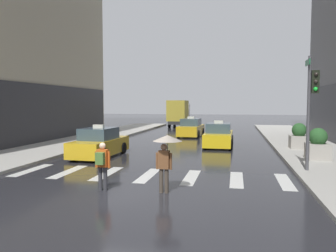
{
  "coord_description": "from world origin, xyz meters",
  "views": [
    {
      "loc": [
        3.54,
        -9.99,
        2.98
      ],
      "look_at": [
        -0.19,
        8.0,
        1.72
      ],
      "focal_mm": 35.13,
      "sensor_mm": 36.0,
      "label": 1
    }
  ],
  "objects_px": {
    "pedestrian_with_backpack": "(102,163)",
    "planter_near_corner": "(318,145)",
    "taxi_second": "(219,136)",
    "planter_mid_block": "(299,137)",
    "taxi_third": "(191,128)",
    "taxi_lead": "(100,144)",
    "pedestrian_with_umbrella": "(166,148)",
    "box_truck": "(179,112)",
    "traffic_light_pole": "(312,97)"
  },
  "relations": [
    {
      "from": "box_truck",
      "to": "pedestrian_with_umbrella",
      "type": "distance_m",
      "value": 31.47
    },
    {
      "from": "pedestrian_with_umbrella",
      "to": "planter_near_corner",
      "type": "xyz_separation_m",
      "value": [
        6.32,
        7.16,
        -0.64
      ]
    },
    {
      "from": "taxi_third",
      "to": "traffic_light_pole",
      "type": "bearing_deg",
      "value": -64.54
    },
    {
      "from": "taxi_lead",
      "to": "taxi_third",
      "type": "height_order",
      "value": "same"
    },
    {
      "from": "taxi_second",
      "to": "planter_near_corner",
      "type": "height_order",
      "value": "taxi_second"
    },
    {
      "from": "taxi_second",
      "to": "planter_mid_block",
      "type": "distance_m",
      "value": 5.18
    },
    {
      "from": "traffic_light_pole",
      "to": "pedestrian_with_umbrella",
      "type": "bearing_deg",
      "value": -141.91
    },
    {
      "from": "traffic_light_pole",
      "to": "box_truck",
      "type": "distance_m",
      "value": 28.83
    },
    {
      "from": "pedestrian_with_backpack",
      "to": "planter_near_corner",
      "type": "distance_m",
      "value": 11.22
    },
    {
      "from": "taxi_third",
      "to": "box_truck",
      "type": "height_order",
      "value": "box_truck"
    },
    {
      "from": "pedestrian_with_backpack",
      "to": "planter_near_corner",
      "type": "height_order",
      "value": "planter_near_corner"
    },
    {
      "from": "taxi_lead",
      "to": "pedestrian_with_umbrella",
      "type": "bearing_deg",
      "value": -51.67
    },
    {
      "from": "traffic_light_pole",
      "to": "pedestrian_with_backpack",
      "type": "xyz_separation_m",
      "value": [
        -7.52,
        -4.34,
        -2.29
      ]
    },
    {
      "from": "pedestrian_with_backpack",
      "to": "taxi_third",
      "type": "bearing_deg",
      "value": 88.65
    },
    {
      "from": "taxi_lead",
      "to": "taxi_second",
      "type": "distance_m",
      "value": 8.54
    },
    {
      "from": "traffic_light_pole",
      "to": "planter_near_corner",
      "type": "distance_m",
      "value": 3.94
    },
    {
      "from": "taxi_third",
      "to": "pedestrian_with_umbrella",
      "type": "height_order",
      "value": "pedestrian_with_umbrella"
    },
    {
      "from": "box_truck",
      "to": "planter_near_corner",
      "type": "xyz_separation_m",
      "value": [
        11.26,
        -23.93,
        -0.98
      ]
    },
    {
      "from": "traffic_light_pole",
      "to": "taxi_lead",
      "type": "relative_size",
      "value": 1.04
    },
    {
      "from": "taxi_second",
      "to": "pedestrian_with_umbrella",
      "type": "relative_size",
      "value": 2.35
    },
    {
      "from": "pedestrian_with_umbrella",
      "to": "planter_mid_block",
      "type": "distance_m",
      "value": 12.92
    },
    {
      "from": "traffic_light_pole",
      "to": "taxi_lead",
      "type": "bearing_deg",
      "value": 166.95
    },
    {
      "from": "taxi_second",
      "to": "taxi_third",
      "type": "height_order",
      "value": "same"
    },
    {
      "from": "box_truck",
      "to": "planter_mid_block",
      "type": "height_order",
      "value": "box_truck"
    },
    {
      "from": "traffic_light_pole",
      "to": "taxi_second",
      "type": "height_order",
      "value": "traffic_light_pole"
    },
    {
      "from": "taxi_lead",
      "to": "taxi_second",
      "type": "relative_size",
      "value": 1.01
    },
    {
      "from": "pedestrian_with_backpack",
      "to": "planter_near_corner",
      "type": "relative_size",
      "value": 1.03
    },
    {
      "from": "traffic_light_pole",
      "to": "pedestrian_with_umbrella",
      "type": "relative_size",
      "value": 2.47
    },
    {
      "from": "taxi_lead",
      "to": "box_truck",
      "type": "distance_m",
      "value": 24.49
    },
    {
      "from": "planter_mid_block",
      "to": "taxi_third",
      "type": "bearing_deg",
      "value": 135.81
    },
    {
      "from": "planter_near_corner",
      "to": "planter_mid_block",
      "type": "relative_size",
      "value": 1.0
    },
    {
      "from": "taxi_lead",
      "to": "box_truck",
      "type": "xyz_separation_m",
      "value": [
        0.29,
        24.46,
        1.13
      ]
    },
    {
      "from": "pedestrian_with_umbrella",
      "to": "planter_mid_block",
      "type": "height_order",
      "value": "pedestrian_with_umbrella"
    },
    {
      "from": "traffic_light_pole",
      "to": "pedestrian_with_backpack",
      "type": "bearing_deg",
      "value": -150.0
    },
    {
      "from": "box_truck",
      "to": "planter_near_corner",
      "type": "relative_size",
      "value": 4.76
    },
    {
      "from": "taxi_third",
      "to": "planter_near_corner",
      "type": "height_order",
      "value": "taxi_third"
    },
    {
      "from": "taxi_second",
      "to": "pedestrian_with_backpack",
      "type": "xyz_separation_m",
      "value": [
        -3.27,
        -12.53,
        0.25
      ]
    },
    {
      "from": "taxi_third",
      "to": "pedestrian_with_backpack",
      "type": "relative_size",
      "value": 2.8
    },
    {
      "from": "taxi_third",
      "to": "planter_mid_block",
      "type": "xyz_separation_m",
      "value": [
        7.9,
        -7.68,
        0.15
      ]
    },
    {
      "from": "box_truck",
      "to": "planter_near_corner",
      "type": "height_order",
      "value": "box_truck"
    },
    {
      "from": "pedestrian_with_umbrella",
      "to": "pedestrian_with_backpack",
      "type": "bearing_deg",
      "value": -175.72
    },
    {
      "from": "taxi_second",
      "to": "planter_near_corner",
      "type": "xyz_separation_m",
      "value": [
        5.23,
        -5.22,
        0.15
      ]
    },
    {
      "from": "taxi_second",
      "to": "pedestrian_with_backpack",
      "type": "distance_m",
      "value": 12.96
    },
    {
      "from": "box_truck",
      "to": "pedestrian_with_umbrella",
      "type": "relative_size",
      "value": 3.93
    },
    {
      "from": "taxi_second",
      "to": "planter_near_corner",
      "type": "distance_m",
      "value": 7.39
    },
    {
      "from": "taxi_lead",
      "to": "pedestrian_with_umbrella",
      "type": "height_order",
      "value": "pedestrian_with_umbrella"
    },
    {
      "from": "taxi_third",
      "to": "taxi_second",
      "type": "bearing_deg",
      "value": -66.98
    },
    {
      "from": "taxi_second",
      "to": "taxi_third",
      "type": "distance_m",
      "value": 7.22
    },
    {
      "from": "planter_mid_block",
      "to": "traffic_light_pole",
      "type": "bearing_deg",
      "value": -96.64
    },
    {
      "from": "taxi_second",
      "to": "box_truck",
      "type": "xyz_separation_m",
      "value": [
        -6.03,
        18.71,
        1.13
      ]
    }
  ]
}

